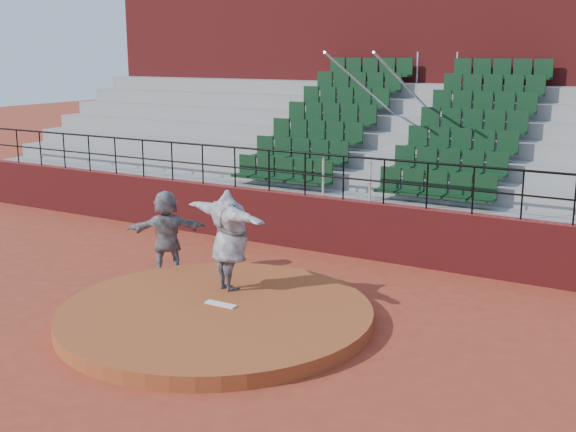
# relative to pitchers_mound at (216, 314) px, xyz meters

# --- Properties ---
(ground) EXTENTS (90.00, 90.00, 0.00)m
(ground) POSITION_rel_pitchers_mound_xyz_m (0.00, 0.00, -0.12)
(ground) COLOR #993822
(ground) RESTS_ON ground
(pitchers_mound) EXTENTS (5.50, 5.50, 0.25)m
(pitchers_mound) POSITION_rel_pitchers_mound_xyz_m (0.00, 0.00, 0.00)
(pitchers_mound) COLOR #9B4822
(pitchers_mound) RESTS_ON ground
(pitching_rubber) EXTENTS (0.60, 0.15, 0.03)m
(pitching_rubber) POSITION_rel_pitchers_mound_xyz_m (0.00, 0.15, 0.14)
(pitching_rubber) COLOR white
(pitching_rubber) RESTS_ON pitchers_mound
(boundary_wall) EXTENTS (24.00, 0.30, 1.30)m
(boundary_wall) POSITION_rel_pitchers_mound_xyz_m (0.00, 5.00, 0.53)
(boundary_wall) COLOR maroon
(boundary_wall) RESTS_ON ground
(wall_railing) EXTENTS (24.04, 0.05, 1.03)m
(wall_railing) POSITION_rel_pitchers_mound_xyz_m (0.00, 5.00, 1.90)
(wall_railing) COLOR black
(wall_railing) RESTS_ON boundary_wall
(seating_deck) EXTENTS (24.00, 5.97, 4.63)m
(seating_deck) POSITION_rel_pitchers_mound_xyz_m (0.00, 8.65, 1.31)
(seating_deck) COLOR gray
(seating_deck) RESTS_ON ground
(press_box_facade) EXTENTS (24.00, 3.00, 7.10)m
(press_box_facade) POSITION_rel_pitchers_mound_xyz_m (0.00, 12.60, 3.43)
(press_box_facade) COLOR maroon
(press_box_facade) RESTS_ON ground
(pitcher) EXTENTS (2.42, 1.40, 1.91)m
(pitcher) POSITION_rel_pitchers_mound_xyz_m (-0.36, 0.97, 1.08)
(pitcher) COLOR black
(pitcher) RESTS_ON pitchers_mound
(fielder) EXTENTS (1.61, 1.50, 1.80)m
(fielder) POSITION_rel_pitchers_mound_xyz_m (-2.56, 1.79, 0.78)
(fielder) COLOR black
(fielder) RESTS_ON ground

